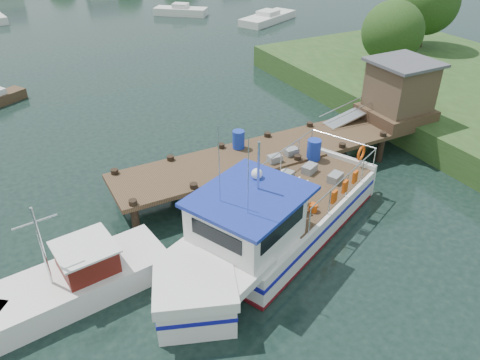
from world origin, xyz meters
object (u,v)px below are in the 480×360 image
dock (360,112)px  moored_b (181,11)px  lobster_boat (269,225)px  work_boat (66,285)px  moored_c (268,18)px

dock → moored_b: size_ratio=2.96×
lobster_boat → work_boat: bearing=148.5°
dock → moored_b: dock is taller
dock → moored_c: size_ratio=2.20×
work_boat → moored_b: size_ratio=1.31×
work_boat → moored_b: 42.15m
moored_b → work_boat: bearing=-112.5°
moored_c → moored_b: bearing=118.1°
lobster_boat → moored_c: size_ratio=1.50×
moored_b → moored_c: (6.85, -7.13, -0.04)m
moored_b → moored_c: 9.89m
work_boat → lobster_boat: bearing=-14.4°
work_boat → moored_c: bearing=41.9°
moored_c → work_boat: bearing=-146.2°
dock → work_boat: dock is taller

